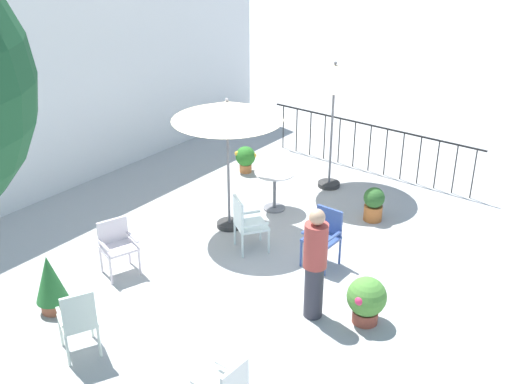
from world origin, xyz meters
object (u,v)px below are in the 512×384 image
Objects in this scene: standing_person at (315,263)px; cafe_table_0 at (275,183)px; patio_umbrella_0 at (335,74)px; potted_plant_0 at (246,158)px; patio_chair_4 at (246,221)px; patio_chair_3 at (117,243)px; potted_plant_2 at (50,282)px; potted_plant_3 at (374,203)px; patio_chair_0 at (324,233)px; potted_plant_1 at (366,299)px; patio_umbrella_1 at (227,113)px; patio_chair_2 at (78,319)px.

cafe_table_0 is at bearing 45.14° from standing_person.
patio_umbrella_0 is 2.66m from potted_plant_0.
standing_person is (-0.84, -1.82, 0.32)m from patio_chair_4.
cafe_table_0 is 1.81m from potted_plant_0.
cafe_table_0 is 0.87× the size of patio_chair_3.
patio_chair_3 is (-3.18, 0.65, -0.01)m from cafe_table_0.
cafe_table_0 is at bearing -7.80° from potted_plant_2.
cafe_table_0 is 1.19× the size of potted_plant_3.
potted_plant_0 is at bearing 11.19° from patio_chair_3.
cafe_table_0 reaches higher than potted_plant_3.
standing_person reaches higher than potted_plant_3.
patio_umbrella_0 is 2.76× the size of patio_chair_0.
standing_person reaches higher than patio_chair_3.
cafe_table_0 is 3.24m from patio_chair_3.
patio_chair_3 is 4.29m from potted_plant_0.
patio_umbrella_0 is 1.53× the size of standing_person.
patio_chair_4 reaches higher than potted_plant_0.
patio_chair_3 is at bearing 149.42° from potted_plant_3.
patio_chair_4 is 2.52m from potted_plant_1.
potted_plant_1 is (-3.47, -2.68, -1.90)m from patio_umbrella_0.
cafe_table_0 is 0.45× the size of standing_person.
patio_chair_4 is 2.03m from standing_person.
cafe_table_0 is 4.45m from potted_plant_2.
potted_plant_0 is at bearing 31.42° from patio_umbrella_1.
potted_plant_2 is at bearing 123.98° from potted_plant_1.
patio_chair_2 is at bearing -161.39° from potted_plant_0.
patio_chair_0 is (-1.06, -1.71, 0.02)m from cafe_table_0.
potted_plant_1 is at bearing -142.33° from patio_umbrella_0.
standing_person is at bearing -134.86° from cafe_table_0.
patio_umbrella_1 is at bearing 10.53° from patio_chair_2.
standing_person reaches higher than cafe_table_0.
potted_plant_3 is at bearing 2.03° from patio_chair_0.
standing_person is at bearing -73.77° from patio_chair_3.
cafe_table_0 is 1.10× the size of potted_plant_1.
cafe_table_0 is at bearing 113.37° from potted_plant_3.
potted_plant_1 is at bearing -64.45° from standing_person.
patio_chair_2 is 0.60× the size of standing_person.
potted_plant_0 is at bearing 55.24° from cafe_table_0.
patio_chair_3 is 1.52× the size of potted_plant_0.
standing_person is at bearing -131.28° from potted_plant_0.
patio_umbrella_1 is 3.44× the size of potted_plant_1.
cafe_table_0 is at bearing 5.64° from patio_chair_2.
potted_plant_1 is (-0.94, -1.25, -0.16)m from patio_chair_0.
patio_umbrella_0 is at bearing 37.67° from potted_plant_1.
patio_chair_0 is at bearing -18.50° from patio_chair_2.
standing_person is (-3.02, -0.67, 0.51)m from potted_plant_3.
patio_chair_3 is 3.80m from potted_plant_1.
patio_umbrella_1 is (-2.50, 0.50, -0.18)m from patio_umbrella_0.
patio_umbrella_1 is 3.10m from potted_plant_3.
patio_umbrella_1 is at bearing -148.58° from potted_plant_0.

